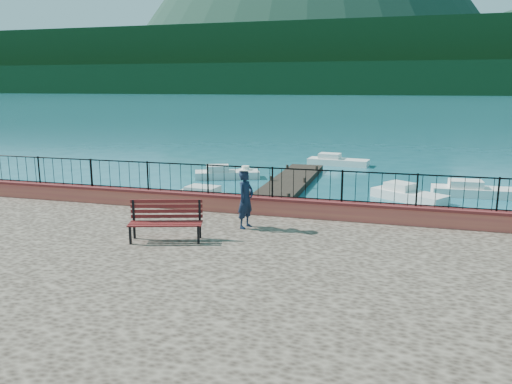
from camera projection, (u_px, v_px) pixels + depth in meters
The scene contains 14 objects.
ground at pixel (248, 296), 12.80m from camera, with size 2000.00×2000.00×0.00m, color #19596B.
parapet at pixel (281, 207), 15.97m from camera, with size 28.00×0.46×0.58m, color #BF5E45.
railing at pixel (282, 183), 15.81m from camera, with size 27.00×0.05×0.95m, color black.
dock at pixel (279, 192), 24.59m from camera, with size 2.00×16.00×0.30m, color #2D231C.
far_forest at pixel (394, 79), 293.18m from camera, with size 900.00×60.00×18.00m, color black.
foothills at pixel (396, 61), 346.91m from camera, with size 900.00×120.00×44.00m, color black.
park_bench at pixel (166, 229), 13.36m from camera, with size 2.05×1.17×1.08m.
person at pixel (246, 199), 14.49m from camera, with size 0.63×0.41×1.72m, color #101C32.
hat at pixel (246, 168), 14.30m from camera, with size 0.44×0.44×0.12m, color white.
boat_0 at pixel (215, 195), 22.64m from camera, with size 4.09×1.30×0.80m, color silver.
boat_1 at pixel (409, 192), 23.35m from camera, with size 3.48×1.30×0.80m, color silver.
boat_2 at pixel (480, 188), 24.18m from camera, with size 4.36×1.30×0.80m, color white.
boat_3 at pixel (227, 171), 28.92m from camera, with size 3.68×1.30×0.80m, color silver.
boat_4 at pixel (338, 159), 33.68m from camera, with size 4.02×1.30×0.80m, color white.
Camera 1 is at (3.44, -11.45, 5.30)m, focal length 35.00 mm.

